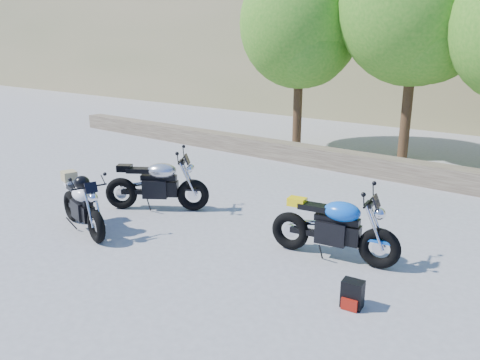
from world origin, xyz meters
name	(u,v)px	position (x,y,z in m)	size (l,w,h in m)	color
ground	(195,231)	(0.00, 0.00, 0.00)	(90.00, 90.00, 0.00)	gray
stone_wall	(343,161)	(0.00, 5.50, 0.25)	(22.00, 0.55, 0.50)	brown
tree_decid_left	(302,29)	(-2.39, 7.14, 3.63)	(3.67, 3.67, 5.62)	#382314
tree_decid_mid	(420,10)	(0.91, 7.54, 4.04)	(4.08, 4.08, 6.24)	#382314
silver_bike	(157,185)	(-1.37, 0.37, 0.51)	(1.79, 1.31, 1.04)	black
white_bike	(82,203)	(-1.54, -1.20, 0.50)	(1.82, 0.69, 1.02)	black
blue_bike	(334,228)	(2.39, 0.56, 0.49)	(2.00, 0.66, 1.01)	black
backpack	(352,295)	(3.24, -0.55, 0.17)	(0.28, 0.25, 0.35)	black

